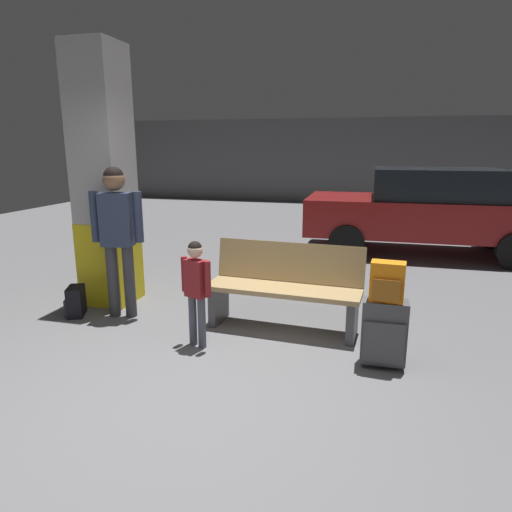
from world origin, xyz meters
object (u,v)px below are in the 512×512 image
object	(u,v)px
adult	(117,226)
parked_car_near	(427,209)
child	(196,283)
bench	(285,287)
backpack_dark_floor	(76,302)
structural_pillar	(104,180)
backpack_bright	(387,282)
suitcase	(384,332)

from	to	relation	value
adult	parked_car_near	bearing A→B (deg)	49.07
adult	parked_car_near	xyz separation A→B (m)	(3.60, 4.15, -0.23)
child	adult	size ratio (longest dim) A/B	0.62
bench	parked_car_near	xyz separation A→B (m)	(1.77, 4.00, 0.36)
bench	backpack_dark_floor	world-z (taller)	bench
child	adult	distance (m)	1.30
structural_pillar	bench	world-z (taller)	structural_pillar
structural_pillar	bench	xyz separation A→B (m)	(2.24, -0.29, -1.05)
backpack_bright	child	world-z (taller)	child
suitcase	child	distance (m)	1.74
backpack_dark_floor	structural_pillar	bearing A→B (deg)	78.07
suitcase	backpack_bright	world-z (taller)	backpack_bright
structural_pillar	adult	size ratio (longest dim) A/B	1.80
suitcase	parked_car_near	xyz separation A→B (m)	(0.76, 4.66, 0.48)
structural_pillar	parked_car_near	size ratio (longest dim) A/B	0.73
suitcase	child	bearing A→B (deg)	-179.48
backpack_dark_floor	suitcase	bearing A→B (deg)	-6.46
adult	structural_pillar	bearing A→B (deg)	132.46
structural_pillar	adult	world-z (taller)	structural_pillar
adult	backpack_dark_floor	bearing A→B (deg)	-166.25
adult	backpack_dark_floor	xyz separation A→B (m)	(-0.52, -0.13, -0.87)
suitcase	adult	world-z (taller)	adult
bench	adult	world-z (taller)	adult
parked_car_near	structural_pillar	bearing A→B (deg)	-137.17
suitcase	backpack_bright	distance (m)	0.45
suitcase	adult	size ratio (longest dim) A/B	0.36
structural_pillar	suitcase	distance (m)	3.57
structural_pillar	child	world-z (taller)	structural_pillar
bench	child	bearing A→B (deg)	-136.78
backpack_bright	backpack_dark_floor	xyz separation A→B (m)	(-3.36, 0.38, -0.60)
child	backpack_dark_floor	size ratio (longest dim) A/B	3.04
bench	parked_car_near	world-z (taller)	parked_car_near
structural_pillar	backpack_bright	size ratio (longest dim) A/B	8.85
backpack_dark_floor	adult	bearing A→B (deg)	13.75
structural_pillar	parked_car_near	world-z (taller)	structural_pillar
suitcase	backpack_bright	xyz separation A→B (m)	(-0.00, -0.00, 0.45)
structural_pillar	child	xyz separation A→B (m)	(1.52, -0.96, -0.86)
bench	adult	size ratio (longest dim) A/B	0.98
bench	suitcase	size ratio (longest dim) A/B	2.70
suitcase	structural_pillar	bearing A→B (deg)	163.67
suitcase	bench	bearing A→B (deg)	146.86
suitcase	backpack_dark_floor	size ratio (longest dim) A/B	1.78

